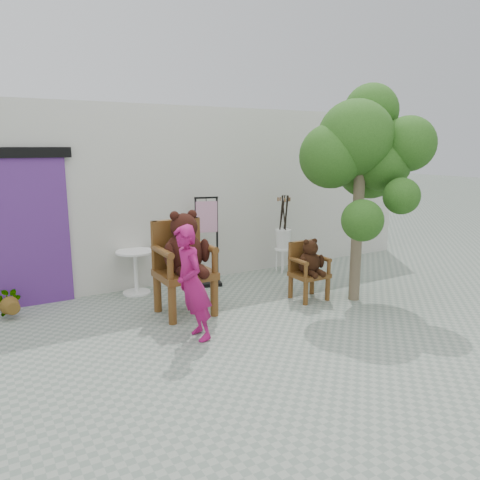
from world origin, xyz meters
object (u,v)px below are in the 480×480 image
Objects in this scene: display_stand at (207,252)px; tree at (366,150)px; chair_big at (184,255)px; cafe_table at (136,267)px; stool_bucket at (283,239)px; chair_small at (309,264)px; person at (192,284)px.

tree reaches higher than display_stand.
chair_big is 1.42m from display_stand.
stool_bucket is at bearing -1.95° from cafe_table.
chair_small is 1.36× the size of cafe_table.
chair_small reaches higher than cafe_table.
stool_bucket is at bearing 98.68° from tree.
stool_bucket is at bearing 24.36° from chair_big.
person is 2.03× the size of cafe_table.
cafe_table is at bearing -171.51° from display_stand.
tree is (1.88, -1.70, 1.70)m from display_stand.
chair_small is 1.61m from stool_bucket.
person reaches higher than chair_small.
cafe_table is at bearing 149.08° from tree.
chair_big reaches higher than person.
tree is at bearing -16.12° from chair_small.
tree is at bearing -26.80° from display_stand.
chair_big is 2.10× the size of cafe_table.
tree is at bearing 95.90° from person.
stool_bucket is 0.44× the size of tree.
person is at bearing -174.37° from tree.
person is at bearing -143.65° from stool_bucket.
chair_small is 0.66× the size of stool_bucket.
display_stand is at bearing 137.85° from tree.
stool_bucket is (2.49, 1.13, -0.21)m from chair_big.
cafe_table is (-0.03, 2.14, -0.27)m from person.
display_stand is 3.05m from tree.
chair_big is 0.45× the size of tree.
chair_big is 2.74m from stool_bucket.
chair_big is 1.55× the size of chair_small.
display_stand is at bearing -6.86° from cafe_table.
tree reaches higher than chair_small.
person is 3.45m from stool_bucket.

